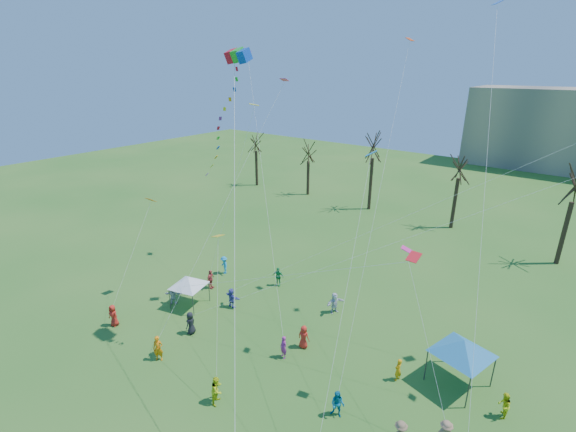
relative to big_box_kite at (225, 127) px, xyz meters
The scene contains 7 objects.
ground 16.74m from the big_box_kite, 55.11° to the right, with size 160.00×160.00×0.00m, color #296620.
bare_tree_row 33.15m from the big_box_kite, 75.48° to the left, with size 69.57×9.46×11.29m.
big_box_kite is the anchor object (origin of this frame).
canopy_tent_white 14.68m from the big_box_kite, behind, with size 3.41×3.41×2.64m.
canopy_tent_blue 19.64m from the big_box_kite, 21.73° to the left, with size 4.19×4.19×3.26m.
festival_crowd 14.94m from the big_box_kite, 16.56° to the left, with size 26.48×14.43×1.85m.
small_kites_aloft 7.00m from the big_box_kite, 53.60° to the left, with size 29.10×17.37×31.39m.
Camera 1 is at (14.02, -11.48, 18.78)m, focal length 25.00 mm.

